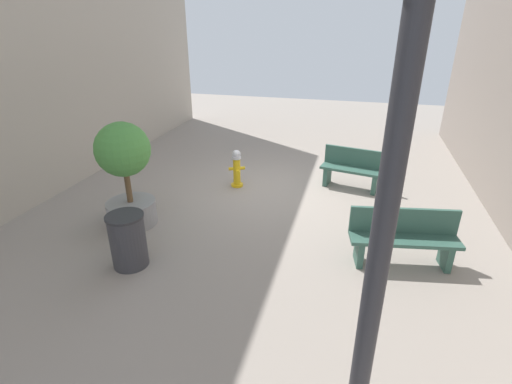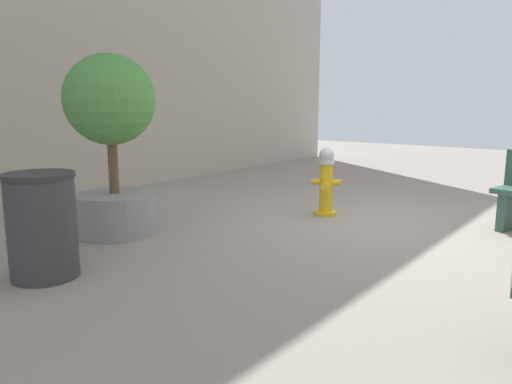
# 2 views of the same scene
# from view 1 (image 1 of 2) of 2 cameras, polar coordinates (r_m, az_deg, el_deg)

# --- Properties ---
(ground_plane) EXTENTS (23.40, 23.40, 0.00)m
(ground_plane) POSITION_cam_1_polar(r_m,az_deg,el_deg) (9.17, 2.02, 0.32)
(ground_plane) COLOR gray
(fire_hydrant) EXTENTS (0.39, 0.36, 0.92)m
(fire_hydrant) POSITION_cam_1_polar(r_m,az_deg,el_deg) (9.23, -2.88, 3.55)
(fire_hydrant) COLOR gold
(fire_hydrant) RESTS_ON ground_plane
(bench_near) EXTENTS (1.50, 0.73, 0.95)m
(bench_near) POSITION_cam_1_polar(r_m,az_deg,el_deg) (9.42, 14.15, 3.42)
(bench_near) COLOR #33594C
(bench_near) RESTS_ON ground_plane
(bench_far) EXTENTS (1.79, 0.73, 0.95)m
(bench_far) POSITION_cam_1_polar(r_m,az_deg,el_deg) (6.72, 21.11, -6.20)
(bench_far) COLOR #33594C
(bench_far) RESTS_ON ground_plane
(planter_tree) EXTENTS (1.02, 1.02, 2.05)m
(planter_tree) POSITION_cam_1_polar(r_m,az_deg,el_deg) (7.62, -18.86, 3.30)
(planter_tree) COLOR gray
(planter_tree) RESTS_ON ground_plane
(street_lamp) EXTENTS (0.36, 0.36, 4.20)m
(street_lamp) POSITION_cam_1_polar(r_m,az_deg,el_deg) (2.37, 18.36, -5.70)
(street_lamp) COLOR #2D2D33
(street_lamp) RESTS_ON ground_plane
(trash_bin) EXTENTS (0.60, 0.60, 0.92)m
(trash_bin) POSITION_cam_1_polar(r_m,az_deg,el_deg) (6.57, -18.53, -6.84)
(trash_bin) COLOR #38383D
(trash_bin) RESTS_ON ground_plane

